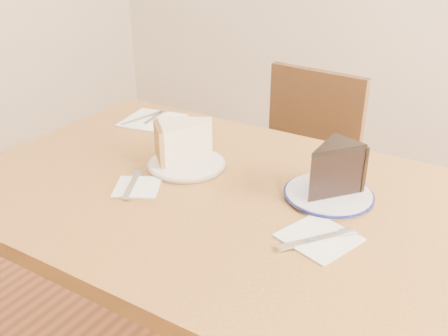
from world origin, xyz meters
TOP-DOWN VIEW (x-y plane):
  - table at (0.00, 0.00)m, footprint 1.20×0.80m
  - chair_far at (-0.05, 0.59)m, footprint 0.46×0.46m
  - plate_cream at (-0.12, 0.06)m, footprint 0.19×0.19m
  - plate_navy at (0.24, 0.10)m, footprint 0.19×0.19m
  - carrot_cake at (-0.14, 0.08)m, footprint 0.16×0.16m
  - chocolate_cake at (0.24, 0.09)m, footprint 0.13×0.15m
  - napkin_cream at (-0.16, -0.09)m, footprint 0.14×0.14m
  - napkin_navy at (0.29, -0.06)m, footprint 0.17×0.17m
  - napkin_spare at (-0.40, 0.27)m, footprint 0.20×0.20m
  - fork_cream at (-0.17, -0.09)m, footprint 0.08×0.13m
  - knife_navy at (0.29, -0.08)m, footprint 0.12×0.14m
  - fork_spare at (-0.40, 0.29)m, footprint 0.03×0.14m
  - knife_spare at (-0.43, 0.26)m, footprint 0.05×0.16m

SIDE VIEW (x-z plane):
  - chair_far at x=-0.05m, z-range 0.05..0.90m
  - table at x=0.00m, z-range 0.28..1.03m
  - napkin_cream at x=-0.16m, z-range 0.75..0.75m
  - napkin_navy at x=0.29m, z-range 0.75..0.75m
  - napkin_spare at x=-0.40m, z-range 0.75..0.75m
  - plate_cream at x=-0.12m, z-range 0.75..0.76m
  - plate_navy at x=0.24m, z-range 0.75..0.76m
  - fork_cream at x=-0.17m, z-range 0.75..0.76m
  - knife_navy at x=0.29m, z-range 0.75..0.76m
  - fork_spare at x=-0.40m, z-range 0.75..0.76m
  - knife_spare at x=-0.43m, z-range 0.75..0.76m
  - carrot_cake at x=-0.14m, z-range 0.76..0.85m
  - chocolate_cake at x=0.24m, z-range 0.76..0.87m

